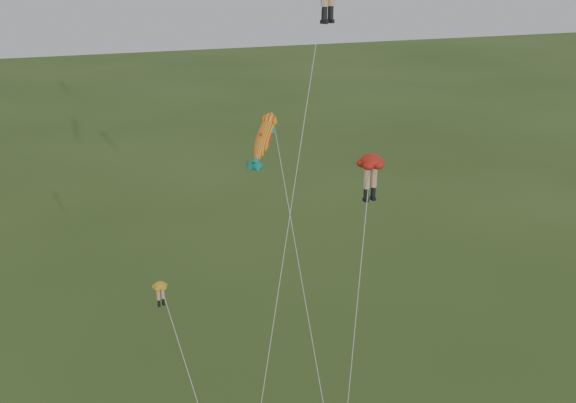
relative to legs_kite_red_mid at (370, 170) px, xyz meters
name	(u,v)px	position (x,y,z in m)	size (l,w,h in m)	color
legs_kite_red_mid	(370,170)	(0.00, 0.00, 0.00)	(3.89, 5.26, 15.15)	red
legs_kite_yellow	(167,309)	(-9.84, 1.01, -6.19)	(2.34, 9.61, 9.27)	gold
fish_kite	(265,139)	(-3.50, 5.60, 0.39)	(2.50, 12.21, 16.24)	gold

